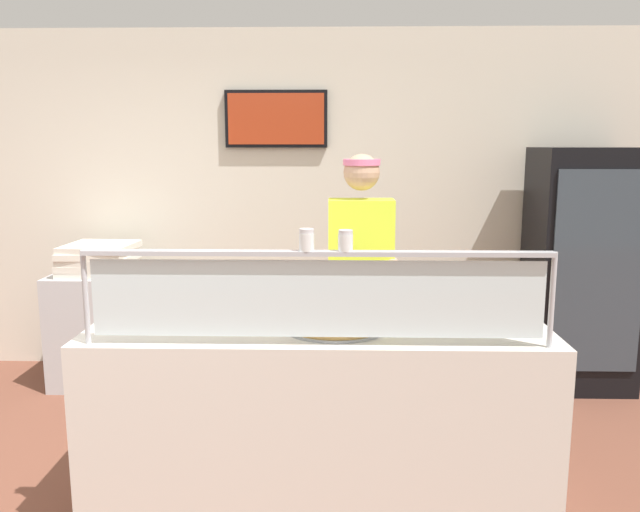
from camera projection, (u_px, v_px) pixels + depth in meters
ground_plane at (322, 447)px, 3.85m from camera, size 12.00×12.00×0.00m
shop_rear_unit at (325, 202)px, 5.11m from camera, size 6.61×0.13×2.70m
serving_counter at (319, 419)px, 3.13m from camera, size 2.21×0.71×0.95m
sneeze_guard at (317, 285)px, 2.71m from camera, size 2.03×0.06×0.42m
pizza_tray at (335, 324)px, 3.03m from camera, size 0.52×0.52×0.04m
pizza_server at (331, 321)px, 3.01m from camera, size 0.11×0.29×0.01m
parmesan_shaker at (307, 241)px, 2.68m from camera, size 0.07×0.07×0.10m
pepper_flake_shaker at (346, 242)px, 2.68m from camera, size 0.06×0.06×0.09m
worker_figure at (361, 283)px, 3.74m from camera, size 0.41×0.50×1.76m
drink_fridge at (581, 269)px, 4.71m from camera, size 0.74×0.61×1.79m
prep_shelf at (103, 328)px, 4.83m from camera, size 0.70×0.55×0.86m
pizza_box_stack at (99, 259)px, 4.74m from camera, size 0.52×0.50×0.22m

